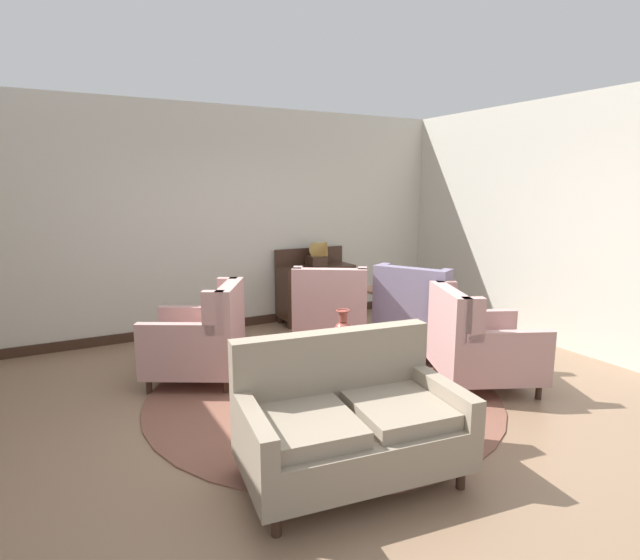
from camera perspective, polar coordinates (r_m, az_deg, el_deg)
The scene contains 15 objects.
ground at distance 4.60m, azimuth 2.21°, elevation -14.08°, with size 8.99×8.99×0.00m, color #896B51.
wall_back at distance 6.85m, azimuth -10.18°, elevation 6.71°, with size 6.58×0.08×2.95m, color beige.
wall_right at distance 6.98m, azimuth 21.92°, elevation 6.18°, with size 0.08×4.06×2.95m, color beige.
baseboard_back at distance 7.04m, azimuth -9.66°, elevation -4.87°, with size 6.42×0.03×0.12m, color #382319.
area_rug at distance 4.83m, azimuth 0.36°, elevation -12.72°, with size 3.25×3.25×0.01m, color brown.
coffee_table at distance 4.75m, azimuth 3.01°, elevation -8.14°, with size 0.92×0.92×0.48m.
porcelain_vase at distance 4.64m, azimuth 2.62°, elevation -5.70°, with size 0.17×0.17×0.33m.
settee at distance 3.45m, azimuth 3.31°, elevation -15.70°, with size 1.53×0.99×0.94m.
armchair_foreground_right at distance 5.12m, azimuth -13.29°, elevation -6.65°, with size 1.14×1.09×0.99m.
armchair_near_window at distance 5.12m, azimuth 17.50°, elevation -7.04°, with size 1.18×1.16×0.97m.
armchair_near_sideboard at distance 5.81m, azimuth 11.02°, elevation -4.28°, with size 1.11×1.11×1.06m.
armchair_far_left at distance 5.82m, azimuth 1.19°, elevation -4.09°, with size 1.12×1.11×1.04m.
side_table at distance 6.00m, azimuth 7.00°, elevation -3.77°, with size 0.46×0.46×0.74m.
sideboard at distance 7.16m, azimuth -0.50°, elevation -1.09°, with size 1.07×0.43×1.05m.
gramophone at distance 7.01m, azimuth 0.15°, elevation 3.37°, with size 0.35×0.42×0.48m.
Camera 1 is at (-2.13, -3.59, 1.92)m, focal length 28.22 mm.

